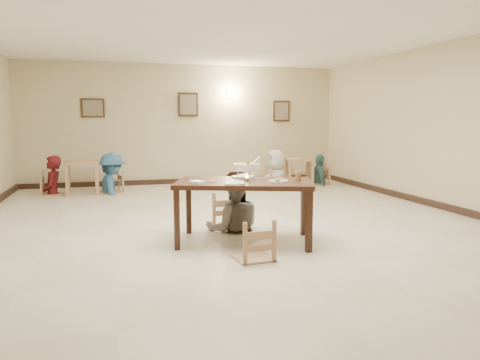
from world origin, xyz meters
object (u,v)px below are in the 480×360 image
object	(u,v)px
bg_diner_b	(111,153)
bg_diner_d	(320,154)
drink_glass	(298,175)
bg_table_left	(82,167)
chair_far	(231,196)
main_table	(244,187)
bg_diner_c	(276,150)
chair_near	(253,221)
bg_chair_lr	(112,172)
bg_diner_a	(51,156)
bg_chair_rr	(320,165)
main_diner	(234,172)
bg_chair_ll	(52,173)
curry_warmer	(247,167)
bg_table_right	(299,164)
bg_chair_rl	(276,167)

from	to	relation	value
bg_diner_b	bg_diner_d	bearing A→B (deg)	-100.82
drink_glass	bg_table_left	distance (m)	5.86
chair_far	main_table	bearing A→B (deg)	-103.10
drink_glass	bg_diner_c	size ratio (longest dim) A/B	0.08
chair_near	main_table	bearing A→B (deg)	-103.36
bg_chair_lr	bg_diner_d	xyz separation A→B (m)	(5.07, 0.05, 0.31)
bg_diner_b	bg_diner_a	bearing A→B (deg)	78.21
bg_chair_rr	main_diner	bearing A→B (deg)	-29.81
chair_far	bg_chair_ll	distance (m)	5.06
bg_diner_a	chair_far	bearing A→B (deg)	37.98
bg_diner_c	chair_far	bearing A→B (deg)	-27.65
bg_diner_a	bg_diner_d	distance (m)	6.32
bg_table_left	bg_diner_d	world-z (taller)	bg_diner_d
drink_glass	bg_chair_lr	size ratio (longest dim) A/B	0.17
bg_chair_ll	drink_glass	bearing A→B (deg)	-144.08
bg_diner_b	bg_diner_c	xyz separation A→B (m)	(3.90, 0.06, -0.00)
bg_diner_a	bg_diner_b	world-z (taller)	bg_diner_b
drink_glass	bg_diner_c	xyz separation A→B (m)	(1.52, 5.14, -0.00)
drink_glass	curry_warmer	bearing A→B (deg)	166.26
bg_diner_a	bg_diner_c	world-z (taller)	bg_diner_c
drink_glass	bg_chair_lr	world-z (taller)	drink_glass
chair_near	bg_chair_rr	bearing A→B (deg)	-126.69
drink_glass	bg_chair_ll	bearing A→B (deg)	125.49
chair_far	main_diner	size ratio (longest dim) A/B	0.56
bg_table_right	bg_chair_lr	xyz separation A→B (m)	(-4.49, 0.02, -0.09)
chair_near	drink_glass	world-z (taller)	drink_glass
chair_near	bg_chair_rl	world-z (taller)	bg_chair_rl
main_table	bg_chair_ll	size ratio (longest dim) A/B	2.04
drink_glass	bg_table_right	size ratio (longest dim) A/B	0.19
bg_chair_ll	bg_diner_c	size ratio (longest dim) A/B	0.55
bg_chair_rr	bg_diner_b	xyz separation A→B (m)	(-5.07, -0.05, 0.41)
bg_diner_c	bg_table_right	bearing A→B (deg)	82.42
bg_chair_rl	bg_chair_ll	bearing A→B (deg)	86.12
bg_chair_rl	bg_chair_rr	xyz separation A→B (m)	(1.17, -0.01, 0.01)
main_diner	bg_chair_ll	world-z (taller)	main_diner
bg_table_left	curry_warmer	bearing A→B (deg)	-64.24
chair_near	bg_diner_c	size ratio (longest dim) A/B	0.51
bg_chair_ll	bg_diner_a	size ratio (longest dim) A/B	0.57
bg_chair_ll	bg_diner_d	world-z (taller)	bg_diner_d
curry_warmer	bg_chair_lr	size ratio (longest dim) A/B	0.43
bg_table_right	bg_diner_c	size ratio (longest dim) A/B	0.46
chair_near	bg_chair_lr	distance (m)	5.90
bg_diner_a	bg_chair_ll	bearing A→B (deg)	2.11
bg_table_left	bg_chair_rr	size ratio (longest dim) A/B	0.79
bg_diner_a	bg_diner_b	distance (m)	1.25
bg_diner_a	bg_chair_lr	bearing A→B (deg)	91.72
bg_table_right	bg_chair_lr	bearing A→B (deg)	179.79
curry_warmer	bg_chair_lr	xyz separation A→B (m)	(-1.72, 4.92, -0.55)
bg_diner_c	bg_diner_b	bearing A→B (deg)	-88.94
main_table	curry_warmer	xyz separation A→B (m)	(0.04, 0.00, 0.26)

